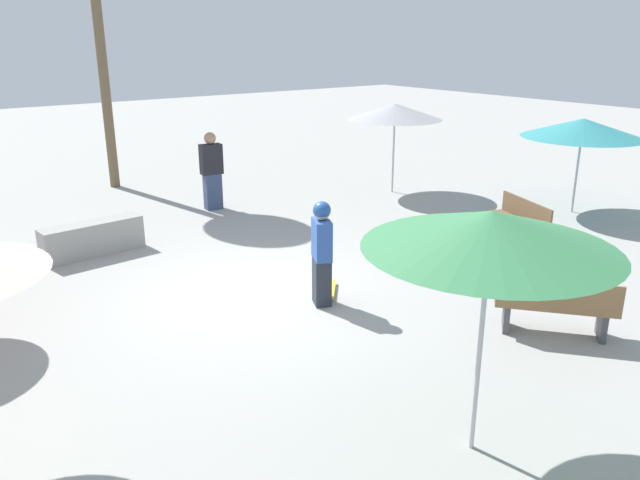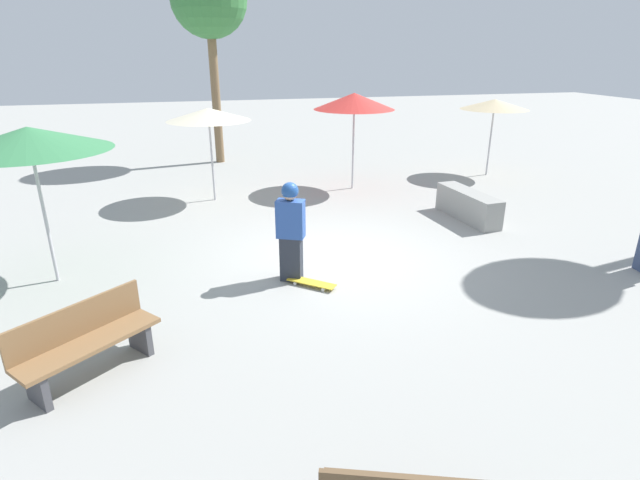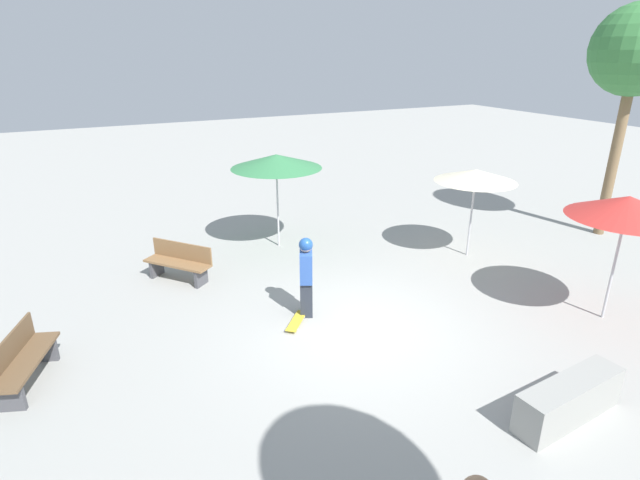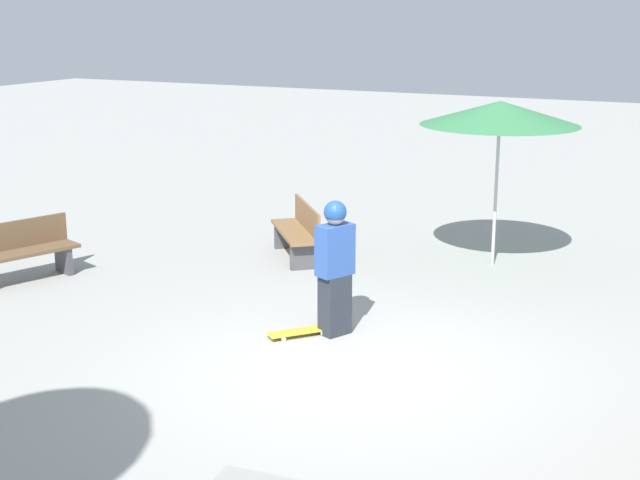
{
  "view_description": "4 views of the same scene",
  "coord_description": "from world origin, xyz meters",
  "px_view_note": "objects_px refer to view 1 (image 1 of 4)",
  "views": [
    {
      "loc": [
        -7.95,
        4.64,
        3.96
      ],
      "look_at": [
        -0.61,
        -0.81,
        0.91
      ],
      "focal_mm": 35.0,
      "sensor_mm": 36.0,
      "label": 1
    },
    {
      "loc": [
        -2.29,
        -7.88,
        3.52
      ],
      "look_at": [
        -0.44,
        -0.57,
        0.62
      ],
      "focal_mm": 28.0,
      "sensor_mm": 36.0,
      "label": 2
    },
    {
      "loc": [
        7.04,
        -4.24,
        4.96
      ],
      "look_at": [
        -1.49,
        -0.04,
        1.29
      ],
      "focal_mm": 28.0,
      "sensor_mm": 36.0,
      "label": 3
    },
    {
      "loc": [
        8.11,
        3.64,
        3.78
      ],
      "look_at": [
        -0.82,
        -0.76,
        1.16
      ],
      "focal_mm": 50.0,
      "sensor_mm": 36.0,
      "label": 4
    }
  ],
  "objects_px": {
    "bench_near": "(556,307)",
    "shade_umbrella_teal": "(583,128)",
    "skater_main": "(322,250)",
    "shade_umbrella_grey": "(395,111)",
    "bench_far": "(519,221)",
    "shade_umbrella_green": "(491,230)",
    "skateboard": "(329,290)",
    "concrete_ledge": "(93,238)",
    "bystander_watching": "(212,171)"
  },
  "relations": [
    {
      "from": "concrete_ledge",
      "to": "shade_umbrella_grey",
      "type": "xyz_separation_m",
      "value": [
        0.22,
        -7.8,
        1.76
      ]
    },
    {
      "from": "shade_umbrella_green",
      "to": "bystander_watching",
      "type": "bearing_deg",
      "value": -12.31
    },
    {
      "from": "skater_main",
      "to": "skateboard",
      "type": "relative_size",
      "value": 2.2
    },
    {
      "from": "bench_far",
      "to": "shade_umbrella_grey",
      "type": "height_order",
      "value": "shade_umbrella_grey"
    },
    {
      "from": "bench_near",
      "to": "shade_umbrella_green",
      "type": "height_order",
      "value": "shade_umbrella_green"
    },
    {
      "from": "skater_main",
      "to": "bench_near",
      "type": "height_order",
      "value": "skater_main"
    },
    {
      "from": "shade_umbrella_green",
      "to": "bystander_watching",
      "type": "distance_m",
      "value": 9.88
    },
    {
      "from": "concrete_ledge",
      "to": "bystander_watching",
      "type": "bearing_deg",
      "value": -65.23
    },
    {
      "from": "bench_near",
      "to": "shade_umbrella_teal",
      "type": "height_order",
      "value": "shade_umbrella_teal"
    },
    {
      "from": "skateboard",
      "to": "bench_far",
      "type": "relative_size",
      "value": 0.45
    },
    {
      "from": "bench_far",
      "to": "shade_umbrella_grey",
      "type": "relative_size",
      "value": 0.69
    },
    {
      "from": "skateboard",
      "to": "bench_far",
      "type": "height_order",
      "value": "bench_far"
    },
    {
      "from": "concrete_ledge",
      "to": "bystander_watching",
      "type": "height_order",
      "value": "bystander_watching"
    },
    {
      "from": "bench_near",
      "to": "skater_main",
      "type": "bearing_deg",
      "value": 175.23
    },
    {
      "from": "shade_umbrella_teal",
      "to": "bystander_watching",
      "type": "distance_m",
      "value": 8.43
    },
    {
      "from": "bench_near",
      "to": "shade_umbrella_grey",
      "type": "relative_size",
      "value": 0.63
    },
    {
      "from": "skateboard",
      "to": "bench_near",
      "type": "relative_size",
      "value": 0.49
    },
    {
      "from": "bench_far",
      "to": "shade_umbrella_green",
      "type": "height_order",
      "value": "shade_umbrella_green"
    },
    {
      "from": "skateboard",
      "to": "shade_umbrella_teal",
      "type": "height_order",
      "value": "shade_umbrella_teal"
    },
    {
      "from": "skater_main",
      "to": "shade_umbrella_grey",
      "type": "height_order",
      "value": "shade_umbrella_grey"
    },
    {
      "from": "bench_near",
      "to": "bench_far",
      "type": "height_order",
      "value": "same"
    },
    {
      "from": "bystander_watching",
      "to": "bench_far",
      "type": "bearing_deg",
      "value": 129.0
    },
    {
      "from": "skateboard",
      "to": "shade_umbrella_green",
      "type": "relative_size",
      "value": 0.3
    },
    {
      "from": "bench_far",
      "to": "concrete_ledge",
      "type": "bearing_deg",
      "value": 78.35
    },
    {
      "from": "skateboard",
      "to": "skater_main",
      "type": "bearing_deg",
      "value": 168.47
    },
    {
      "from": "skater_main",
      "to": "bench_far",
      "type": "relative_size",
      "value": 0.98
    },
    {
      "from": "skateboard",
      "to": "bystander_watching",
      "type": "distance_m",
      "value": 5.74
    },
    {
      "from": "skater_main",
      "to": "bystander_watching",
      "type": "relative_size",
      "value": 0.9
    },
    {
      "from": "shade_umbrella_green",
      "to": "bystander_watching",
      "type": "relative_size",
      "value": 1.37
    },
    {
      "from": "skater_main",
      "to": "bench_far",
      "type": "bearing_deg",
      "value": -64.67
    },
    {
      "from": "skater_main",
      "to": "shade_umbrella_green",
      "type": "relative_size",
      "value": 0.66
    },
    {
      "from": "skater_main",
      "to": "shade_umbrella_grey",
      "type": "bearing_deg",
      "value": -26.7
    },
    {
      "from": "bench_near",
      "to": "skateboard",
      "type": "bearing_deg",
      "value": 168.25
    },
    {
      "from": "skateboard",
      "to": "shade_umbrella_green",
      "type": "distance_m",
      "value": 4.69
    },
    {
      "from": "concrete_ledge",
      "to": "shade_umbrella_green",
      "type": "xyz_separation_m",
      "value": [
        -8.05,
        -1.2,
        1.98
      ]
    },
    {
      "from": "concrete_ledge",
      "to": "bench_near",
      "type": "relative_size",
      "value": 1.25
    },
    {
      "from": "shade_umbrella_teal",
      "to": "skateboard",
      "type": "bearing_deg",
      "value": 93.17
    },
    {
      "from": "bench_near",
      "to": "bystander_watching",
      "type": "distance_m",
      "value": 8.64
    },
    {
      "from": "concrete_ledge",
      "to": "bench_near",
      "type": "xyz_separation_m",
      "value": [
        -7.09,
        -4.0,
        0.12
      ]
    },
    {
      "from": "skateboard",
      "to": "shade_umbrella_green",
      "type": "height_order",
      "value": "shade_umbrella_green"
    },
    {
      "from": "shade_umbrella_grey",
      "to": "bystander_watching",
      "type": "distance_m",
      "value": 4.84
    },
    {
      "from": "shade_umbrella_green",
      "to": "shade_umbrella_grey",
      "type": "relative_size",
      "value": 1.03
    },
    {
      "from": "skateboard",
      "to": "bystander_watching",
      "type": "bearing_deg",
      "value": 31.86
    },
    {
      "from": "bench_far",
      "to": "shade_umbrella_green",
      "type": "relative_size",
      "value": 0.67
    },
    {
      "from": "bench_far",
      "to": "bystander_watching",
      "type": "xyz_separation_m",
      "value": [
        5.81,
        3.69,
        0.47
      ]
    },
    {
      "from": "bench_near",
      "to": "shade_umbrella_teal",
      "type": "xyz_separation_m",
      "value": [
        3.4,
        -5.83,
        1.51
      ]
    },
    {
      "from": "skateboard",
      "to": "shade_umbrella_teal",
      "type": "bearing_deg",
      "value": -46.13
    },
    {
      "from": "shade_umbrella_grey",
      "to": "shade_umbrella_green",
      "type": "bearing_deg",
      "value": 141.39
    },
    {
      "from": "shade_umbrella_teal",
      "to": "bystander_watching",
      "type": "bearing_deg",
      "value": 51.51
    },
    {
      "from": "bench_near",
      "to": "bench_far",
      "type": "distance_m",
      "value": 4.08
    }
  ]
}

